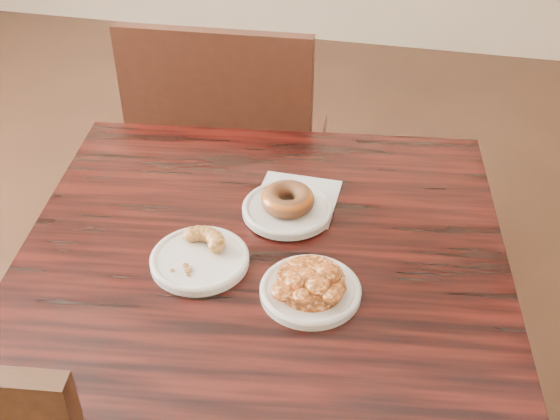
% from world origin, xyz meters
% --- Properties ---
extents(cafe_table, '(0.91, 0.91, 0.75)m').
position_xyz_m(cafe_table, '(0.22, -0.08, 0.38)').
color(cafe_table, black).
rests_on(cafe_table, floor).
extents(chair_far, '(0.53, 0.53, 0.90)m').
position_xyz_m(chair_far, '(-0.03, 0.67, 0.45)').
color(chair_far, black).
rests_on(chair_far, floor).
extents(napkin, '(0.15, 0.15, 0.00)m').
position_xyz_m(napkin, '(0.24, 0.09, 0.75)').
color(napkin, silver).
rests_on(napkin, cafe_table).
extents(plate_donut, '(0.16, 0.16, 0.01)m').
position_xyz_m(plate_donut, '(0.24, 0.05, 0.76)').
color(plate_donut, silver).
rests_on(plate_donut, napkin).
extents(plate_cruller, '(0.16, 0.16, 0.01)m').
position_xyz_m(plate_cruller, '(0.12, -0.11, 0.76)').
color(plate_cruller, white).
rests_on(plate_cruller, cafe_table).
extents(plate_fritter, '(0.16, 0.16, 0.01)m').
position_xyz_m(plate_fritter, '(0.31, -0.15, 0.76)').
color(plate_fritter, silver).
rests_on(plate_fritter, cafe_table).
extents(glazed_donut, '(0.09, 0.09, 0.03)m').
position_xyz_m(glazed_donut, '(0.24, 0.05, 0.78)').
color(glazed_donut, brown).
rests_on(glazed_donut, plate_donut).
extents(apple_fritter, '(0.14, 0.14, 0.03)m').
position_xyz_m(apple_fritter, '(0.31, -0.15, 0.78)').
color(apple_fritter, '#451C07').
rests_on(apple_fritter, plate_fritter).
extents(cruller_fragment, '(0.10, 0.10, 0.03)m').
position_xyz_m(cruller_fragment, '(0.12, -0.11, 0.78)').
color(cruller_fragment, brown).
rests_on(cruller_fragment, plate_cruller).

